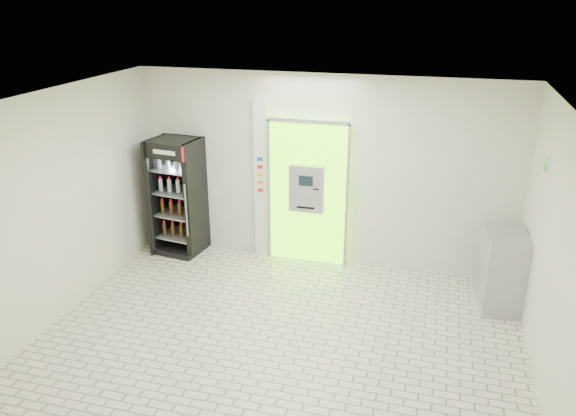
% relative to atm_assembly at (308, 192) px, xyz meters
% --- Properties ---
extents(ground, '(6.00, 6.00, 0.00)m').
position_rel_atm_assembly_xyz_m(ground, '(0.20, -2.41, -1.17)').
color(ground, beige).
rests_on(ground, ground).
extents(room_shell, '(6.00, 6.00, 6.00)m').
position_rel_atm_assembly_xyz_m(room_shell, '(0.20, -2.41, 0.67)').
color(room_shell, silver).
rests_on(room_shell, ground).
extents(atm_assembly, '(1.30, 0.24, 2.33)m').
position_rel_atm_assembly_xyz_m(atm_assembly, '(0.00, 0.00, 0.00)').
color(atm_assembly, '#70F60B').
rests_on(atm_assembly, ground).
extents(pillar, '(0.22, 0.11, 2.60)m').
position_rel_atm_assembly_xyz_m(pillar, '(-0.78, 0.04, 0.13)').
color(pillar, silver).
rests_on(pillar, ground).
extents(beverage_cooler, '(0.81, 0.75, 1.93)m').
position_rel_atm_assembly_xyz_m(beverage_cooler, '(-2.14, -0.24, -0.24)').
color(beverage_cooler, black).
rests_on(beverage_cooler, ground).
extents(steel_cabinet, '(0.63, 0.87, 1.09)m').
position_rel_atm_assembly_xyz_m(steel_cabinet, '(2.92, -0.70, -0.63)').
color(steel_cabinet, '#9A9CA1').
rests_on(steel_cabinet, ground).
extents(exit_sign, '(0.02, 0.22, 0.26)m').
position_rel_atm_assembly_xyz_m(exit_sign, '(3.19, -1.01, 0.95)').
color(exit_sign, white).
rests_on(exit_sign, room_shell).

